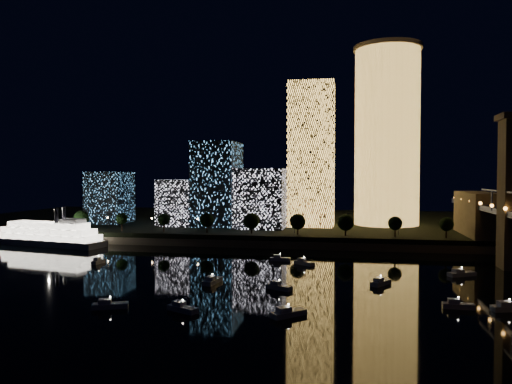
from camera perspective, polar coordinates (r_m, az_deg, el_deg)
ground at (r=126.73m, az=5.34°, el=-11.91°), size 520.00×520.00×0.00m
far_bank at (r=284.11m, az=8.25°, el=-3.67°), size 420.00×160.00×5.00m
seawall at (r=206.85m, az=7.39°, el=-6.06°), size 420.00×6.00×3.00m
tower_cylindrical at (r=262.13m, az=14.73°, el=6.24°), size 34.00×34.00×89.98m
tower_rectangular at (r=249.86m, az=6.38°, el=4.25°), size 22.20×22.20×70.64m
midrise_blocks at (r=251.79m, az=-6.60°, el=-0.11°), size 104.46×32.45×41.69m
riverboat at (r=235.21m, az=-23.07°, el=-4.52°), size 58.15×22.28×17.18m
motorboats at (r=137.10m, az=5.08°, el=-10.49°), size 125.12×73.29×2.78m
esplanade_trees at (r=215.46m, az=-0.59°, el=-3.32°), size 166.30×6.96×8.98m
street_lamps at (r=222.18m, az=-1.24°, el=-3.54°), size 132.70×0.70×5.65m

